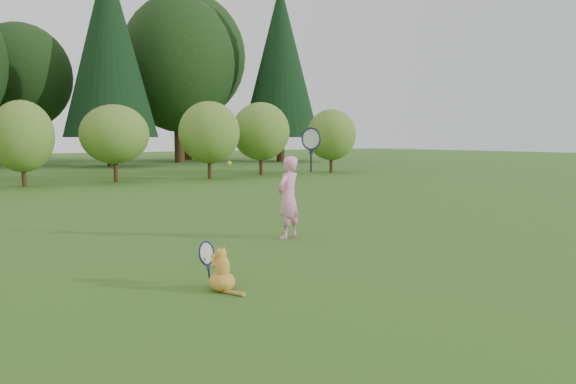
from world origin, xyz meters
TOP-DOWN VIEW (x-y plane):
  - ground at (0.00, 0.00)m, footprint 100.00×100.00m
  - shrub_row at (0.00, 13.00)m, footprint 28.00×3.00m
  - woodland_backdrop at (0.00, 23.00)m, footprint 48.00×10.00m
  - child at (0.26, 0.86)m, footprint 0.69×0.47m
  - cat at (-1.95, -1.09)m, footprint 0.34×0.58m
  - tennis_ball at (-0.41, 1.46)m, footprint 0.07×0.07m

SIDE VIEW (x-z plane):
  - ground at x=0.00m, z-range 0.00..0.00m
  - cat at x=-1.95m, z-range -0.07..0.52m
  - child at x=0.26m, z-range -0.28..1.56m
  - tennis_ball at x=-0.41m, z-range 1.08..1.15m
  - shrub_row at x=0.00m, z-range 0.00..2.80m
  - woodland_backdrop at x=0.00m, z-range 0.00..15.00m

